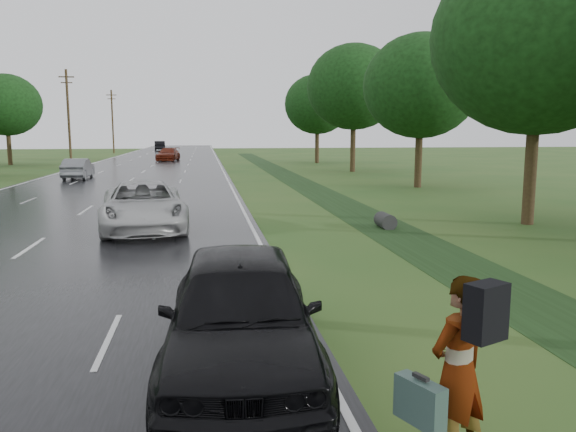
% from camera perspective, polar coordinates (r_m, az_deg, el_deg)
% --- Properties ---
extents(road, '(14.00, 180.00, 0.04)m').
position_cam_1_polar(road, '(54.44, -13.94, 4.73)').
color(road, black).
rests_on(road, ground).
extents(edge_stripe_east, '(0.12, 180.00, 0.01)m').
position_cam_1_polar(edge_stripe_east, '(54.22, -6.80, 4.94)').
color(edge_stripe_east, silver).
rests_on(edge_stripe_east, road).
extents(edge_stripe_west, '(0.12, 180.00, 0.01)m').
position_cam_1_polar(edge_stripe_west, '(55.48, -20.92, 4.52)').
color(edge_stripe_west, silver).
rests_on(edge_stripe_west, road).
extents(center_line, '(0.12, 180.00, 0.01)m').
position_cam_1_polar(center_line, '(54.43, -13.94, 4.76)').
color(center_line, silver).
rests_on(center_line, road).
extents(drainage_ditch, '(2.20, 120.00, 0.56)m').
position_cam_1_polar(drainage_ditch, '(28.72, 4.39, 1.79)').
color(drainage_ditch, black).
rests_on(drainage_ditch, ground).
extents(utility_pole_far, '(1.60, 0.26, 10.00)m').
position_cam_1_polar(utility_pole_far, '(65.69, -21.41, 9.53)').
color(utility_pole_far, '#372416').
rests_on(utility_pole_far, ground).
extents(utility_pole_distant, '(1.60, 0.26, 10.00)m').
position_cam_1_polar(utility_pole_distant, '(95.19, -17.40, 9.24)').
color(utility_pole_distant, '#372416').
rests_on(utility_pole_distant, ground).
extents(tree_east_b, '(7.60, 7.60, 10.11)m').
position_cam_1_polar(tree_east_b, '(22.72, 24.14, 16.11)').
color(tree_east_b, '#372416').
rests_on(tree_east_b, ground).
extents(tree_east_c, '(7.00, 7.00, 9.29)m').
position_cam_1_polar(tree_east_c, '(35.69, 13.35, 12.71)').
color(tree_east_c, '#372416').
rests_on(tree_east_c, ground).
extents(tree_east_d, '(8.00, 8.00, 10.76)m').
position_cam_1_polar(tree_east_d, '(48.91, 6.71, 12.88)').
color(tree_east_d, '#372416').
rests_on(tree_east_d, ground).
extents(tree_east_f, '(7.20, 7.20, 9.62)m').
position_cam_1_polar(tree_east_f, '(62.40, 3.00, 11.26)').
color(tree_east_f, '#372416').
rests_on(tree_east_f, ground).
extents(tree_west_f, '(7.00, 7.00, 9.29)m').
position_cam_1_polar(tree_west_f, '(65.26, -26.72, 10.05)').
color(tree_west_f, '#372416').
rests_on(tree_west_f, ground).
extents(pedestrian, '(1.06, 0.83, 2.00)m').
position_cam_1_polar(pedestrian, '(6.13, 16.86, -14.64)').
color(pedestrian, '#A5998C').
rests_on(pedestrian, ground).
extents(white_pickup, '(3.44, 6.28, 1.67)m').
position_cam_1_polar(white_pickup, '(20.06, -14.50, 1.02)').
color(white_pickup, '#BDBDBD').
rests_on(white_pickup, road).
extents(dark_sedan, '(2.35, 5.28, 1.76)m').
position_cam_1_polar(dark_sedan, '(7.92, -4.84, -9.76)').
color(dark_sedan, black).
rests_on(dark_sedan, road).
extents(silver_sedan, '(1.59, 4.47, 1.47)m').
position_cam_1_polar(silver_sedan, '(43.32, -20.55, 4.53)').
color(silver_sedan, gray).
rests_on(silver_sedan, road).
extents(far_car_red, '(2.86, 5.52, 1.53)m').
position_cam_1_polar(far_car_red, '(67.44, -12.08, 6.15)').
color(far_car_red, maroon).
rests_on(far_car_red, road).
extents(far_car_dark, '(2.25, 5.35, 1.72)m').
position_cam_1_polar(far_car_dark, '(105.11, -12.90, 6.97)').
color(far_car_dark, black).
rests_on(far_car_dark, road).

